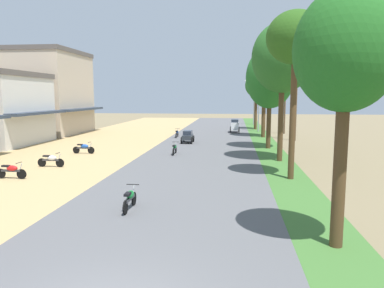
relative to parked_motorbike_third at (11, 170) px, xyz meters
The scene contains 19 objects.
shophouse_far 26.46m from the parked_motorbike_third, 113.30° to the left, with size 9.06×10.15×10.10m.
parked_motorbike_third is the anchor object (origin of this frame).
parked_motorbike_fourth 3.54m from the parked_motorbike_third, 81.69° to the left, with size 1.80×0.54×0.94m.
parked_motorbike_fifth 9.11m from the parked_motorbike_third, 87.72° to the left, with size 1.80×0.54×0.94m.
median_tree_nearest 18.01m from the parked_motorbike_third, 25.90° to the right, with size 3.02×3.02×7.70m.
median_tree_second 17.13m from the parked_motorbike_third, ahead, with size 3.12×3.12×9.12m.
median_tree_third 18.56m from the parked_motorbike_third, 25.85° to the left, with size 4.26×4.26×9.65m.
median_tree_fourth 21.47m from the parked_motorbike_third, 42.20° to the left, with size 4.16×4.16×8.87m.
median_tree_fifth 28.43m from the parked_motorbike_third, 55.70° to the left, with size 3.81×3.81×9.41m.
median_tree_sixth 36.44m from the parked_motorbike_third, 64.92° to the left, with size 3.02×3.02×7.70m.
streetlamp_near 33.49m from the parked_motorbike_third, 62.23° to the left, with size 3.16×0.20×8.44m.
streetlamp_mid 44.28m from the parked_motorbike_third, 69.47° to the left, with size 3.16×0.20×7.27m.
utility_pole_near 33.35m from the parked_motorbike_third, 56.00° to the left, with size 1.80×0.20×8.69m.
utility_pole_far 27.95m from the parked_motorbike_third, 47.46° to the left, with size 1.80×0.20×9.14m.
car_sedan_charcoal 18.48m from the parked_motorbike_third, 65.05° to the left, with size 1.10×2.26×1.19m.
car_van_white 30.25m from the parked_motorbike_third, 65.77° to the left, with size 1.19×2.41×1.67m.
motorbike_ahead_second 9.42m from the parked_motorbike_third, 30.07° to the right, with size 0.54×1.80×0.94m.
motorbike_ahead_third 12.23m from the parked_motorbike_third, 51.13° to the left, with size 0.54×1.80×0.94m.
motorbike_ahead_fourth 22.17m from the parked_motorbike_third, 74.25° to the left, with size 0.54×1.80×0.94m.
Camera 1 is at (2.62, -6.73, 4.65)m, focal length 34.17 mm.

